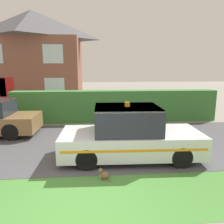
% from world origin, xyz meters
% --- Properties ---
extents(ground_plane, '(80.00, 80.00, 0.00)m').
position_xyz_m(ground_plane, '(0.00, 0.00, 0.00)').
color(ground_plane, gray).
extents(road_strip, '(28.00, 5.19, 0.01)m').
position_xyz_m(road_strip, '(0.00, 3.86, 0.01)').
color(road_strip, '#4C4C51').
rests_on(road_strip, ground).
extents(lawn_verge, '(28.00, 1.91, 0.01)m').
position_xyz_m(lawn_verge, '(0.00, 0.31, 0.00)').
color(lawn_verge, '#478438').
rests_on(lawn_verge, ground).
extents(garden_hedge, '(10.51, 0.80, 1.61)m').
position_xyz_m(garden_hedge, '(1.40, 7.27, 0.80)').
color(garden_hedge, '#3D7F38').
rests_on(garden_hedge, ground).
extents(police_car, '(4.29, 1.88, 1.74)m').
position_xyz_m(police_car, '(1.36, 2.40, 0.74)').
color(police_car, black).
rests_on(police_car, road_strip).
extents(cat, '(0.33, 0.23, 0.30)m').
position_xyz_m(cat, '(0.50, 1.10, 0.12)').
color(cat, brown).
rests_on(cat, ground).
extents(house_left, '(7.82, 5.94, 7.26)m').
position_xyz_m(house_left, '(-4.60, 14.90, 3.71)').
color(house_left, brown).
rests_on(house_left, ground).
extents(wheelie_bin, '(0.61, 0.73, 1.06)m').
position_xyz_m(wheelie_bin, '(-1.82, 7.48, 0.54)').
color(wheelie_bin, black).
rests_on(wheelie_bin, ground).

